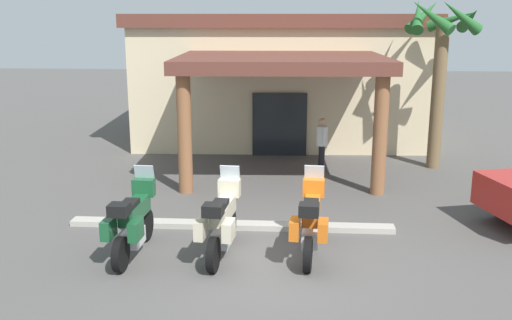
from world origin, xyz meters
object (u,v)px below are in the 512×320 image
palm_tree_near_portico (441,48)px  pedestrian (322,141)px  motel_building (279,75)px  motorcycle_orange (311,221)px  motorcycle_green (133,221)px  motorcycle_cream (222,222)px

palm_tree_near_portico → pedestrian: bearing=-167.1°
pedestrian → palm_tree_near_portico: 4.45m
motel_building → motorcycle_orange: size_ratio=5.53×
motel_building → motorcycle_green: bearing=-104.0°
motel_building → pedestrian: 5.77m
motel_building → palm_tree_near_portico: bearing=-45.6°
motorcycle_orange → motorcycle_green: bearing=98.8°
motorcycle_cream → motorcycle_orange: bearing=-80.7°
motorcycle_green → palm_tree_near_portico: palm_tree_near_portico is taller
palm_tree_near_portico → motorcycle_cream: bearing=-127.9°
motorcycle_green → pedestrian: bearing=-28.3°
motel_building → motorcycle_green: size_ratio=5.53×
motel_building → pedestrian: (1.46, -5.40, -1.41)m
motel_building → motorcycle_green: (-2.45, -11.93, -1.65)m
motorcycle_orange → palm_tree_near_portico: (3.91, 7.09, 2.94)m
motel_building → motorcycle_orange: (0.99, -11.70, -1.65)m
motorcycle_cream → palm_tree_near_portico: (5.63, 7.22, 2.94)m
motorcycle_green → palm_tree_near_portico: size_ratio=0.43×
motorcycle_orange → motorcycle_cream: bearing=99.3°
pedestrian → motorcycle_orange: bearing=-105.9°
motel_building → motorcycle_green: motel_building is taller
motel_building → motorcycle_cream: size_ratio=5.53×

